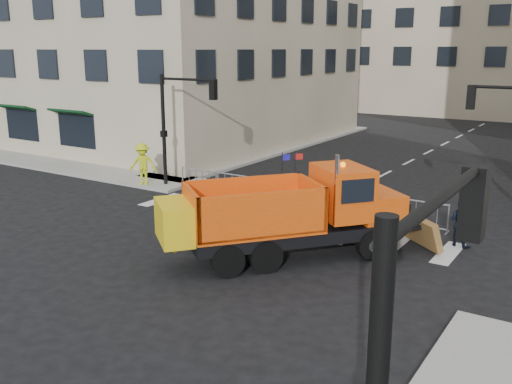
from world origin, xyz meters
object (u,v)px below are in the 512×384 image
Objects in this scene: cop_b at (461,222)px; worker at (143,164)px; plow_truck at (286,212)px; cop_a at (370,217)px; cop_c at (389,214)px.

worker is (-14.99, 0.37, 0.30)m from cop_b.
plow_truck is 11.53m from worker.
cop_b is (4.43, 4.23, -0.69)m from plow_truck.
cop_b reaches higher than cop_a.
plow_truck is 4.18× the size of worker.
plow_truck is at bearing 60.43° from cop_b.
cop_c is at bearing 27.81° from cop_b.
cop_b is 0.98× the size of cop_c.
plow_truck is 4.83× the size of cop_c.
plow_truck is at bearing 20.47° from cop_c.
plow_truck is 3.61m from cop_a.
cop_a is at bearing 37.57° from cop_b.
worker is at bearing -44.65° from cop_c.
plow_truck is 6.17m from cop_b.
worker is (-10.57, 4.61, -0.39)m from plow_truck.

